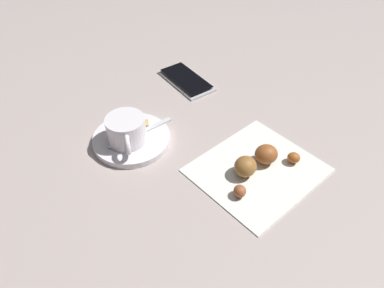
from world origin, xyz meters
The scene contains 8 objects.
ground_plane centered at (0.00, 0.00, 0.00)m, with size 1.80×1.80×0.00m, color #AFA09B.
saucer centered at (0.12, 0.03, 0.01)m, with size 0.14×0.14×0.01m, color white.
espresso_cup centered at (0.12, 0.04, 0.04)m, with size 0.08×0.08×0.05m.
teaspoon centered at (0.12, 0.03, 0.01)m, with size 0.05×0.13×0.01m.
sugar_packet centered at (0.13, 0.01, 0.01)m, with size 0.06×0.02×0.01m, color tan.
napkin centered at (-0.10, -0.04, 0.00)m, with size 0.17×0.19×0.00m, color white.
croissant centered at (-0.10, -0.04, 0.02)m, with size 0.08×0.14×0.03m.
cell_phone centered at (0.15, -0.18, 0.00)m, with size 0.15×0.10×0.01m.
Camera 1 is at (-0.25, 0.36, 0.45)m, focal length 34.65 mm.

